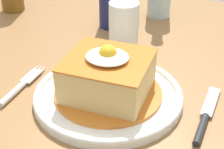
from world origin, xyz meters
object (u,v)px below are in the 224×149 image
Objects in this scene: soda_can at (112,3)px; drinking_glass at (124,28)px; fork at (19,88)px; main_plate at (108,94)px; knife at (204,121)px.

soda_can is 1.18× the size of drinking_glass.
soda_can is (0.06, 0.34, 0.06)m from fork.
soda_can is at bearing 108.78° from main_plate.
soda_can reaches higher than drinking_glass.
main_plate is 0.33m from soda_can.
fork is at bearing -117.40° from drinking_glass.
fork is 0.35m from soda_can.
knife is at bearing 3.50° from fork.
drinking_glass is at bearing -56.81° from soda_can.
main_plate is at bearing -71.22° from soda_can.
knife is at bearing -49.13° from soda_can.
main_plate is 2.57× the size of drinking_glass.
fork is (-0.17, -0.03, -0.00)m from main_plate.
drinking_glass reaches higher than fork.
main_plate is 2.17× the size of soda_can.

